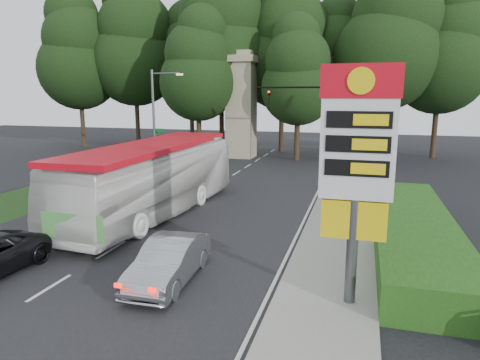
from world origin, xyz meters
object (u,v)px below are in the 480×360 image
(streetlight_signs, at_px, (156,115))
(sedan_silver, at_px, (169,261))
(monument, at_px, (241,105))
(transit_bus, at_px, (153,180))
(traffic_signal_mast, at_px, (315,112))
(gas_station_pylon, at_px, (357,154))

(streetlight_signs, relative_size, sedan_silver, 1.84)
(monument, xyz_separation_m, transit_bus, (1.27, -20.85, -3.28))
(streetlight_signs, bearing_deg, traffic_signal_mast, 8.92)
(gas_station_pylon, relative_size, streetlight_signs, 0.86)
(traffic_signal_mast, xyz_separation_m, monument, (-7.68, 6.00, 0.43))
(gas_station_pylon, height_order, transit_bus, gas_station_pylon)
(sedan_silver, bearing_deg, transit_bus, 118.03)
(gas_station_pylon, bearing_deg, monument, 111.80)
(streetlight_signs, distance_m, transit_bus, 14.54)
(monument, bearing_deg, sedan_silver, -78.96)
(gas_station_pylon, distance_m, streetlight_signs, 25.74)
(gas_station_pylon, xyz_separation_m, streetlight_signs, (-16.19, 20.01, -0.01))
(traffic_signal_mast, bearing_deg, streetlight_signs, -171.08)
(streetlight_signs, xyz_separation_m, sedan_silver, (10.45, -19.99, -3.72))
(gas_station_pylon, height_order, monument, monument)
(traffic_signal_mast, distance_m, streetlight_signs, 12.83)
(gas_station_pylon, relative_size, transit_bus, 0.52)
(gas_station_pylon, distance_m, traffic_signal_mast, 22.29)
(monument, relative_size, transit_bus, 0.77)
(gas_station_pylon, xyz_separation_m, transit_bus, (-9.93, 7.16, -2.62))
(traffic_signal_mast, bearing_deg, sedan_silver, -95.77)
(traffic_signal_mast, height_order, sedan_silver, traffic_signal_mast)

